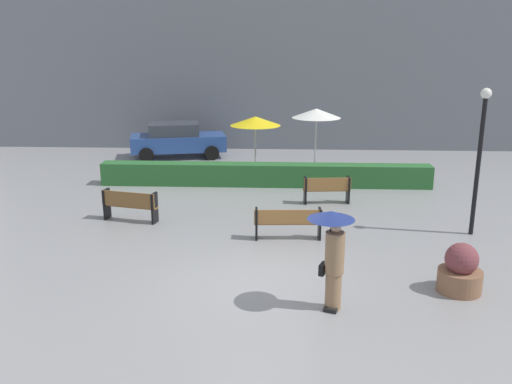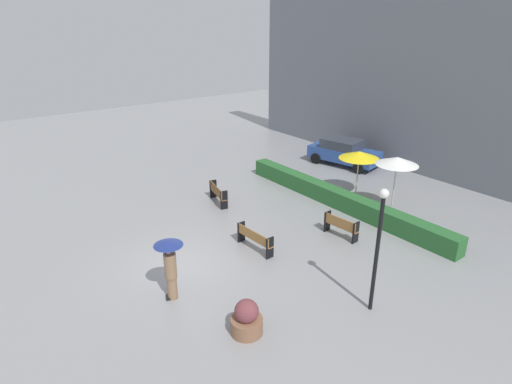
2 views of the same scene
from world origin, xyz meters
The scene contains 12 objects.
ground_plane centered at (0.00, 0.00, 0.00)m, with size 60.00×60.00×0.00m, color gray.
bench_mid_center centered at (0.72, 2.80, 0.50)m, with size 1.82×0.44×0.84m.
bench_far_left centered at (-3.89, 4.10, 0.53)m, with size 1.70×0.72×0.91m.
bench_back_row centered at (2.01, 6.20, 0.51)m, with size 1.55×0.51×0.88m.
pedestrian_with_umbrella centered at (1.54, -1.09, 1.27)m, with size 0.91×0.91×2.01m.
planter_pot centered at (4.31, -0.19, 0.46)m, with size 0.92×0.92×1.07m.
lamp_post centered at (5.75, 3.45, 2.43)m, with size 0.28×0.28×3.96m.
patio_umbrella_yellow centered at (-0.50, 10.12, 2.12)m, with size 1.96×1.96×2.30m.
patio_umbrella_white centered at (1.82, 9.82, 2.47)m, with size 1.86×1.86×2.66m.
hedge_strip centered at (-0.06, 8.40, 0.41)m, with size 11.98×0.70×0.81m, color #28602D.
building_facade centered at (0.00, 16.00, 4.75)m, with size 28.00×1.20×9.50m, color slate.
parked_car centered at (-4.21, 13.30, 0.82)m, with size 4.48×2.67×1.57m.
Camera 2 is at (12.16, -5.87, 8.26)m, focal length 29.92 mm.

